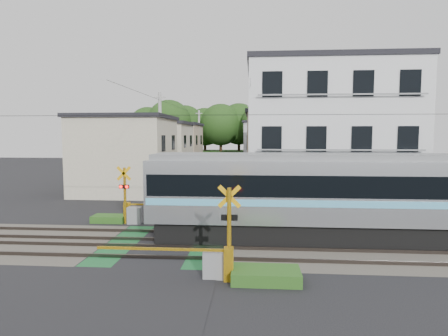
# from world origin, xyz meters

# --- Properties ---
(ground) EXTENTS (120.00, 120.00, 0.00)m
(ground) POSITION_xyz_m (0.00, 0.00, 0.00)
(ground) COLOR black
(track_bed) EXTENTS (120.00, 120.00, 0.14)m
(track_bed) POSITION_xyz_m (0.00, 0.00, 0.04)
(track_bed) COLOR #47423A
(track_bed) RESTS_ON ground
(crossing_signal_near) EXTENTS (4.74, 0.65, 3.09)m
(crossing_signal_near) POSITION_xyz_m (2.59, -3.65, 0.71)
(crossing_signal_near) COLOR #F0AC0C
(crossing_signal_near) RESTS_ON ground
(crossing_signal_far) EXTENTS (4.74, 0.65, 3.09)m
(crossing_signal_far) POSITION_xyz_m (-2.59, 3.65, 0.71)
(crossing_signal_far) COLOR #F0AC0C
(crossing_signal_far) RESTS_ON ground
(apartment_block) EXTENTS (10.20, 8.36, 9.30)m
(apartment_block) POSITION_xyz_m (8.50, 9.49, 4.66)
(apartment_block) COLOR silver
(apartment_block) RESTS_ON ground
(houses_row) EXTENTS (22.07, 31.35, 6.80)m
(houses_row) POSITION_xyz_m (0.25, 25.92, 3.24)
(houses_row) COLOR beige
(houses_row) RESTS_ON ground
(tree_hill) EXTENTS (40.00, 13.20, 11.14)m
(tree_hill) POSITION_xyz_m (0.56, 48.71, 5.56)
(tree_hill) COLOR #234517
(tree_hill) RESTS_ON ground
(catenary) EXTENTS (60.00, 5.04, 7.00)m
(catenary) POSITION_xyz_m (6.00, 0.03, 3.70)
(catenary) COLOR #2D2D33
(catenary) RESTS_ON ground
(utility_poles) EXTENTS (7.90, 42.00, 8.00)m
(utility_poles) POSITION_xyz_m (-1.05, 23.01, 4.08)
(utility_poles) COLOR #A5A5A0
(utility_poles) RESTS_ON ground
(pedestrian) EXTENTS (0.68, 0.56, 1.62)m
(pedestrian) POSITION_xyz_m (1.50, 29.84, 0.81)
(pedestrian) COLOR black
(pedestrian) RESTS_ON ground
(weed_patches) EXTENTS (10.25, 8.80, 0.40)m
(weed_patches) POSITION_xyz_m (1.76, -0.09, 0.18)
(weed_patches) COLOR #2D5E1E
(weed_patches) RESTS_ON ground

